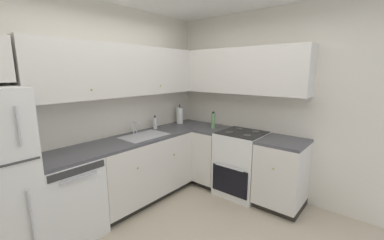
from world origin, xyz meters
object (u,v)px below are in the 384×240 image
oil_bottle (213,120)px  paper_towel_roll (180,115)px  dishwasher (68,198)px  soap_bottle (155,123)px

oil_bottle → paper_towel_roll: bearing=96.1°
dishwasher → paper_towel_roll: size_ratio=2.64×
soap_bottle → oil_bottle: 0.90m
soap_bottle → paper_towel_roll: 0.54m
paper_towel_roll → oil_bottle: (0.07, -0.64, -0.02)m
paper_towel_roll → oil_bottle: 0.64m
dishwasher → paper_towel_roll: (1.98, 0.16, 0.61)m
dishwasher → paper_towel_roll: 2.08m
dishwasher → soap_bottle: soap_bottle is taller
dishwasher → soap_bottle: bearing=7.2°
soap_bottle → paper_towel_roll: paper_towel_roll is taller
oil_bottle → dishwasher: bearing=166.8°
dishwasher → oil_bottle: 2.18m
dishwasher → paper_towel_roll: bearing=4.6°
soap_bottle → oil_bottle: (0.61, -0.66, 0.03)m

